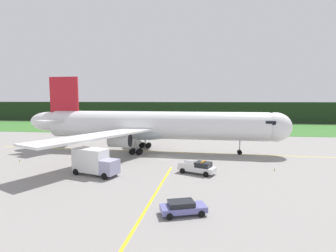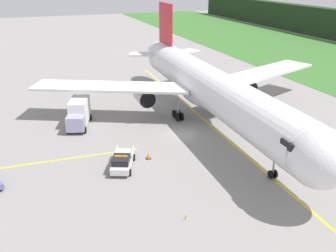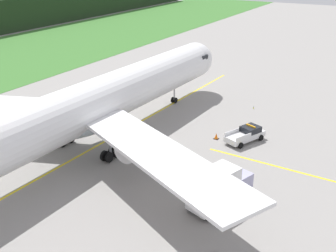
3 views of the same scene
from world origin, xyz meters
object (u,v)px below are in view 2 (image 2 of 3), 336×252
object	(u,v)px
catering_truck	(79,113)
ops_pickup_truck	(122,161)
airliner	(208,87)
apron_cone	(148,156)

from	to	relation	value
catering_truck	ops_pickup_truck	bearing A→B (deg)	9.97
airliner	apron_cone	size ratio (longest dim) A/B	70.93
airliner	catering_truck	distance (m)	18.90
ops_pickup_truck	airliner	bearing A→B (deg)	121.96
catering_truck	apron_cone	distance (m)	14.86
ops_pickup_truck	apron_cone	world-z (taller)	ops_pickup_truck
apron_cone	airliner	bearing A→B (deg)	124.98
airliner	ops_pickup_truck	xyz separation A→B (m)	(9.51, -15.24, -4.48)
ops_pickup_truck	catering_truck	bearing A→B (deg)	-170.03
ops_pickup_truck	catering_truck	size ratio (longest dim) A/B	0.80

